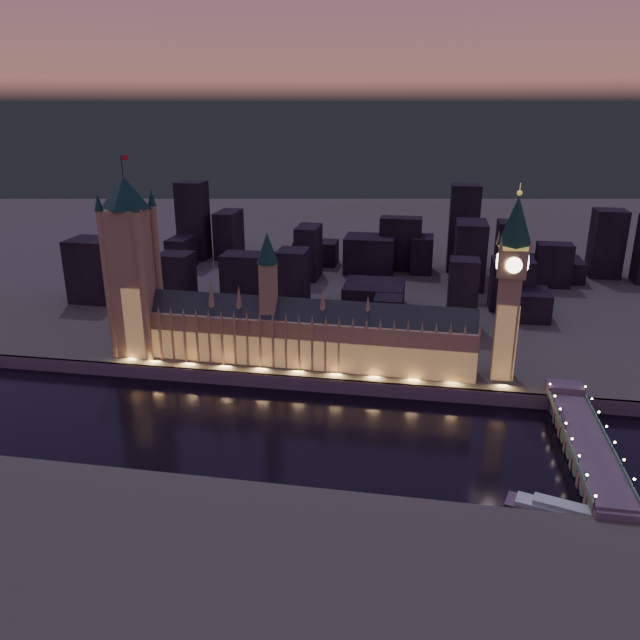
% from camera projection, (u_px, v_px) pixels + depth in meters
% --- Properties ---
extents(ground_plane, '(2000.00, 2000.00, 0.00)m').
position_uv_depth(ground_plane, '(292.00, 425.00, 316.75)').
color(ground_plane, black).
rests_on(ground_plane, ground).
extents(north_bank, '(2000.00, 960.00, 8.00)m').
position_uv_depth(north_bank, '(378.00, 227.00, 798.77)').
color(north_bank, '#444A2B').
rests_on(north_bank, ground).
extents(embankment_wall, '(2000.00, 2.50, 8.00)m').
position_uv_depth(embankment_wall, '(307.00, 384.00, 353.53)').
color(embankment_wall, '#564551').
rests_on(embankment_wall, ground).
extents(palace_of_westminster, '(202.00, 25.53, 78.00)m').
position_uv_depth(palace_of_westminster, '(301.00, 334.00, 366.63)').
color(palace_of_westminster, '#9E7C51').
rests_on(palace_of_westminster, north_bank).
extents(victoria_tower, '(31.68, 31.68, 119.15)m').
position_uv_depth(victoria_tower, '(131.00, 259.00, 369.94)').
color(victoria_tower, '#9E7C51').
rests_on(victoria_tower, north_bank).
extents(elizabeth_tower, '(18.00, 18.00, 108.09)m').
position_uv_depth(elizabeth_tower, '(511.00, 274.00, 334.18)').
color(elizabeth_tower, '#9E7C51').
rests_on(elizabeth_tower, north_bank).
extents(westminster_bridge, '(18.69, 113.00, 15.90)m').
position_uv_depth(westminster_bridge, '(584.00, 443.00, 288.92)').
color(westminster_bridge, '#564551').
rests_on(westminster_bridge, ground).
extents(river_boat, '(45.17, 22.49, 4.50)m').
position_uv_depth(river_boat, '(563.00, 510.00, 248.51)').
color(river_boat, '#564551').
rests_on(river_boat, ground).
extents(city_backdrop, '(489.13, 215.63, 78.06)m').
position_uv_depth(city_backdrop, '(393.00, 257.00, 530.34)').
color(city_backdrop, black).
rests_on(city_backdrop, north_bank).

